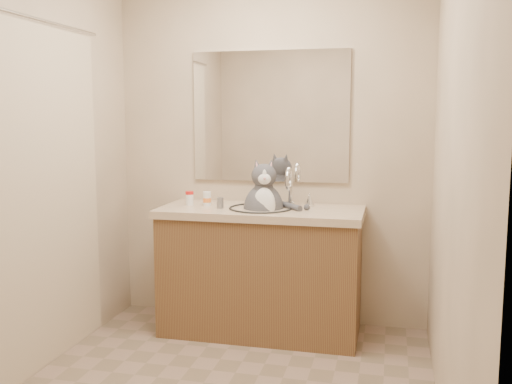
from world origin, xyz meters
TOP-DOWN VIEW (x-y plane):
  - room at (0.00, 0.00)m, footprint 2.22×2.52m
  - vanity at (0.00, 0.96)m, footprint 1.34×0.59m
  - mirror at (0.00, 1.24)m, footprint 1.10×0.02m
  - shower_curtain at (-1.05, 0.10)m, footprint 0.02×1.30m
  - cat at (0.02, 0.96)m, footprint 0.44×0.36m
  - pill_bottle_redcap at (-0.51, 0.98)m, footprint 0.06×0.06m
  - pill_bottle_orange at (-0.38, 0.98)m, footprint 0.06×0.06m
  - grey_canister at (-0.26, 0.89)m, footprint 0.06×0.06m

SIDE VIEW (x-z plane):
  - vanity at x=0.00m, z-range -0.12..1.00m
  - cat at x=0.02m, z-range 0.60..1.13m
  - grey_canister at x=-0.26m, z-range 0.85..0.92m
  - pill_bottle_orange at x=-0.38m, z-range 0.85..0.94m
  - pill_bottle_redcap at x=-0.51m, z-range 0.85..0.95m
  - shower_curtain at x=-1.05m, z-range 0.06..2.00m
  - room at x=0.00m, z-range -0.01..2.41m
  - mirror at x=0.00m, z-range 1.00..1.90m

